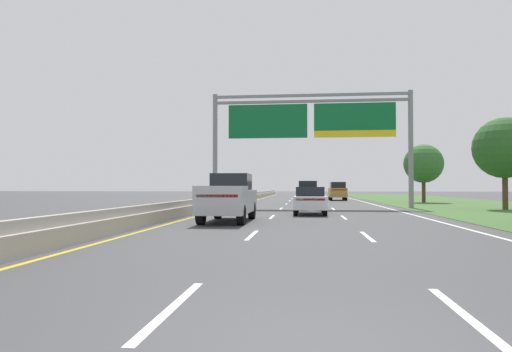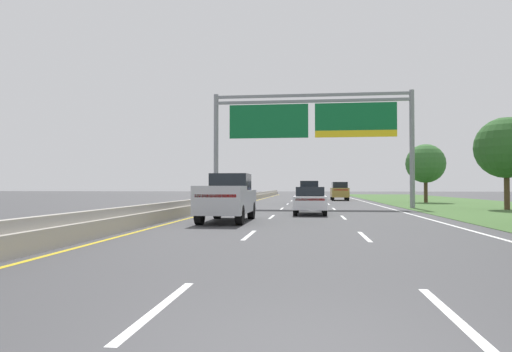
{
  "view_description": "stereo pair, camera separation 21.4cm",
  "coord_description": "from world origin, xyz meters",
  "px_view_note": "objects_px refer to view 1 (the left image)",
  "views": [
    {
      "loc": [
        -0.11,
        -4.36,
        1.59
      ],
      "look_at": [
        -2.93,
        21.68,
        2.2
      ],
      "focal_mm": 32.02,
      "sensor_mm": 36.0,
      "label": 1
    },
    {
      "loc": [
        0.11,
        -4.33,
        1.59
      ],
      "look_at": [
        -2.93,
        21.68,
        2.2
      ],
      "focal_mm": 32.02,
      "sensor_mm": 36.0,
      "label": 2
    }
  ],
  "objects_px": {
    "car_white_centre_lane_sedan": "(310,200)",
    "car_gold_right_lane_suv": "(337,191)",
    "car_blue_centre_lane_suv": "(308,192)",
    "roadside_tree_mid": "(505,148)",
    "roadside_tree_far": "(423,164)",
    "pickup_truck_silver": "(229,198)",
    "overhead_sign_gantry": "(311,125)"
  },
  "relations": [
    {
      "from": "pickup_truck_silver",
      "to": "car_blue_centre_lane_suv",
      "type": "xyz_separation_m",
      "value": [
        3.73,
        22.61,
        0.02
      ]
    },
    {
      "from": "overhead_sign_gantry",
      "to": "pickup_truck_silver",
      "type": "relative_size",
      "value": 2.79
    },
    {
      "from": "overhead_sign_gantry",
      "to": "roadside_tree_far",
      "type": "height_order",
      "value": "overhead_sign_gantry"
    },
    {
      "from": "roadside_tree_mid",
      "to": "car_blue_centre_lane_suv",
      "type": "bearing_deg",
      "value": 142.72
    },
    {
      "from": "car_blue_centre_lane_suv",
      "to": "overhead_sign_gantry",
      "type": "bearing_deg",
      "value": -177.92
    },
    {
      "from": "car_blue_centre_lane_suv",
      "to": "roadside_tree_mid",
      "type": "relative_size",
      "value": 0.75
    },
    {
      "from": "car_blue_centre_lane_suv",
      "to": "roadside_tree_mid",
      "type": "bearing_deg",
      "value": -126.28
    },
    {
      "from": "roadside_tree_far",
      "to": "pickup_truck_silver",
      "type": "bearing_deg",
      "value": -120.08
    },
    {
      "from": "car_blue_centre_lane_suv",
      "to": "pickup_truck_silver",
      "type": "bearing_deg",
      "value": 171.65
    },
    {
      "from": "car_blue_centre_lane_suv",
      "to": "roadside_tree_far",
      "type": "xyz_separation_m",
      "value": [
        11.4,
        3.5,
        2.76
      ]
    },
    {
      "from": "overhead_sign_gantry",
      "to": "car_blue_centre_lane_suv",
      "type": "height_order",
      "value": "overhead_sign_gantry"
    },
    {
      "from": "car_white_centre_lane_sedan",
      "to": "pickup_truck_silver",
      "type": "bearing_deg",
      "value": 147.67
    },
    {
      "from": "pickup_truck_silver",
      "to": "car_white_centre_lane_sedan",
      "type": "xyz_separation_m",
      "value": [
        3.75,
        5.84,
        -0.26
      ]
    },
    {
      "from": "car_blue_centre_lane_suv",
      "to": "roadside_tree_far",
      "type": "height_order",
      "value": "roadside_tree_far"
    },
    {
      "from": "overhead_sign_gantry",
      "to": "car_white_centre_lane_sedan",
      "type": "height_order",
      "value": "overhead_sign_gantry"
    },
    {
      "from": "overhead_sign_gantry",
      "to": "roadside_tree_mid",
      "type": "relative_size",
      "value": 2.37
    },
    {
      "from": "roadside_tree_far",
      "to": "roadside_tree_mid",
      "type": "bearing_deg",
      "value": -81.71
    },
    {
      "from": "car_gold_right_lane_suv",
      "to": "pickup_truck_silver",
      "type": "bearing_deg",
      "value": 167.6
    },
    {
      "from": "car_blue_centre_lane_suv",
      "to": "roadside_tree_far",
      "type": "bearing_deg",
      "value": -71.94
    },
    {
      "from": "car_gold_right_lane_suv",
      "to": "roadside_tree_far",
      "type": "xyz_separation_m",
      "value": [
        7.95,
        -6.89,
        2.76
      ]
    },
    {
      "from": "pickup_truck_silver",
      "to": "roadside_tree_mid",
      "type": "xyz_separation_m",
      "value": [
        17.12,
        12.42,
        3.17
      ]
    },
    {
      "from": "roadside_tree_mid",
      "to": "car_gold_right_lane_suv",
      "type": "bearing_deg",
      "value": 115.79
    },
    {
      "from": "car_gold_right_lane_suv",
      "to": "roadside_tree_far",
      "type": "bearing_deg",
      "value": -131.06
    },
    {
      "from": "car_gold_right_lane_suv",
      "to": "roadside_tree_far",
      "type": "height_order",
      "value": "roadside_tree_far"
    },
    {
      "from": "car_white_centre_lane_sedan",
      "to": "car_blue_centre_lane_suv",
      "type": "relative_size",
      "value": 0.93
    },
    {
      "from": "car_white_centre_lane_sedan",
      "to": "car_gold_right_lane_suv",
      "type": "xyz_separation_m",
      "value": [
        3.43,
        27.16,
        0.28
      ]
    },
    {
      "from": "car_gold_right_lane_suv",
      "to": "overhead_sign_gantry",
      "type": "bearing_deg",
      "value": 170.04
    },
    {
      "from": "roadside_tree_mid",
      "to": "roadside_tree_far",
      "type": "distance_m",
      "value": 13.84
    },
    {
      "from": "overhead_sign_gantry",
      "to": "car_gold_right_lane_suv",
      "type": "height_order",
      "value": "overhead_sign_gantry"
    },
    {
      "from": "pickup_truck_silver",
      "to": "car_gold_right_lane_suv",
      "type": "relative_size",
      "value": 1.15
    },
    {
      "from": "car_white_centre_lane_sedan",
      "to": "overhead_sign_gantry",
      "type": "bearing_deg",
      "value": -0.65
    },
    {
      "from": "pickup_truck_silver",
      "to": "car_white_centre_lane_sedan",
      "type": "relative_size",
      "value": 1.23
    }
  ]
}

